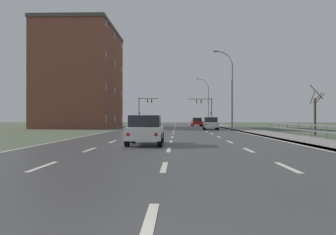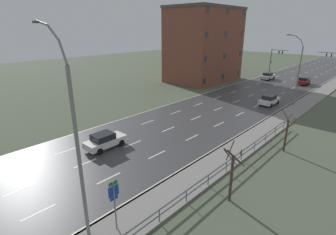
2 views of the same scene
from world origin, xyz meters
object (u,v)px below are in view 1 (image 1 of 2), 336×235
Objects in this scene: traffic_signal_left at (144,106)px; traffic_signal_right at (206,106)px; car_near_left at (211,123)px; street_lamp_distant at (207,102)px; street_lamp_midground at (231,91)px; car_mid_centre at (145,130)px; car_far_left at (197,122)px; brick_building at (81,78)px; car_far_right at (154,122)px.

traffic_signal_right is at bearing 4.73° from traffic_signal_left.
traffic_signal_right is at bearing 87.60° from car_near_left.
street_lamp_midground is at bearing -89.93° from street_lamp_distant.
car_far_left is (5.24, 45.28, 0.00)m from car_mid_centre.
traffic_signal_right is 1.42× the size of car_far_left.
street_lamp_distant is at bearing 80.52° from traffic_signal_right.
car_near_left is at bearing 76.66° from car_mid_centre.
car_mid_centre is at bearing -99.86° from car_far_left.
traffic_signal_right is 31.11m from brick_building.
traffic_signal_left is at bearing 95.18° from car_mid_centre.
street_lamp_midground reaches higher than car_near_left.
traffic_signal_left is at bearing 116.17° from street_lamp_midground.
traffic_signal_right is 1.44× the size of car_near_left.
brick_building reaches higher than street_lamp_midground.
car_far_right is (-11.20, -16.72, -4.39)m from street_lamp_distant.
traffic_signal_right is 58.44m from car_mid_centre.
brick_building reaches higher than car_far_left.
traffic_signal_left is (-14.27, -5.74, -1.12)m from street_lamp_distant.
car_mid_centre is at bearing -85.71° from car_far_right.
car_mid_centre is 0.25× the size of brick_building.
car_far_left is at bearing -102.11° from traffic_signal_right.
car_far_left is 22.08m from brick_building.
street_lamp_distant is 20.60m from car_far_right.
brick_building is at bearing 110.07° from car_mid_centre.
traffic_signal_right is 13.54m from traffic_signal_left.
traffic_signal_right is at bearing 50.37° from car_far_right.
street_lamp_midground is 23.35m from brick_building.
car_near_left is at bearing -69.67° from traffic_signal_left.
street_lamp_midground is at bearing 34.16° from car_near_left.
traffic_signal_left is at bearing -175.27° from traffic_signal_right.
traffic_signal_right reaches higher than car_near_left.
traffic_signal_left reaches higher than traffic_signal_right.
car_near_left is at bearing -147.06° from street_lamp_midground.
street_lamp_distant reaches higher than street_lamp_midground.
street_lamp_midground reaches higher than car_far_right.
car_near_left is (8.40, -19.98, 0.00)m from car_far_right.
car_near_left is at bearing -93.62° from traffic_signal_right.
car_near_left is at bearing -91.32° from car_far_left.
traffic_signal_right is at bearing 81.76° from car_mid_centre.
car_mid_centre is at bearing -101.69° from car_near_left.
traffic_signal_left is at bearing 70.50° from brick_building.
brick_building reaches higher than car_near_left.
street_lamp_midground is 5.44m from car_near_left.
street_lamp_distant is 15.42m from traffic_signal_left.
street_lamp_distant reaches higher than car_far_left.
car_far_left is at bearing 93.16° from car_near_left.
car_mid_centre is at bearing -107.58° from street_lamp_midground.
street_lamp_distant is 0.66× the size of brick_building.
brick_building reaches higher than car_mid_centre.
car_far_right is at bearing 92.71° from car_mid_centre.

